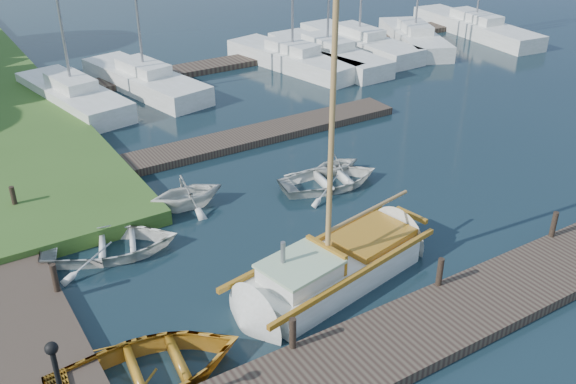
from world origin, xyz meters
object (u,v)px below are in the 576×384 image
marina_boat_1 (144,79)px  marina_boat_7 (475,26)px  dinghy (148,365)px  tender_d (336,162)px  mooring_post_1 (293,333)px  tender_a (110,242)px  marina_boat_0 (73,94)px  lamp_post (59,380)px  marina_boat_4 (327,52)px  mooring_post_3 (554,224)px  marina_boat_3 (292,57)px  mooring_post_2 (440,272)px  marina_boat_5 (359,41)px  sailboat (336,269)px  tender_b (187,190)px  marina_boat_6 (414,37)px  tender_c (330,177)px  mooring_post_5 (14,198)px  mooring_post_4 (55,278)px

marina_boat_1 → marina_boat_7: size_ratio=0.89×
dinghy → tender_d: tender_d is taller
mooring_post_1 → tender_a: size_ratio=0.21×
dinghy → marina_boat_0: (3.42, 18.14, 0.13)m
lamp_post → marina_boat_4: bearing=44.4°
tender_d → marina_boat_1: bearing=14.3°
lamp_post → tender_a: lamp_post is taller
mooring_post_3 → marina_boat_1: bearing=104.5°
marina_boat_3 → mooring_post_2: bearing=146.7°
tender_a → marina_boat_5: bearing=-37.4°
mooring_post_1 → lamp_post: size_ratio=0.33×
sailboat → tender_d: bearing=43.3°
marina_boat_0 → marina_boat_3: marina_boat_3 is taller
marina_boat_4 → mooring_post_2: bearing=150.5°
marina_boat_1 → marina_boat_4: marina_boat_4 is taller
tender_b → marina_boat_0: (-0.50, 11.43, -0.06)m
dinghy → marina_boat_0: bearing=-4.4°
mooring_post_2 → marina_boat_1: 19.60m
marina_boat_1 → marina_boat_5: marina_boat_5 is taller
sailboat → marina_boat_6: size_ratio=0.94×
tender_c → marina_boat_7: size_ratio=0.33×
marina_boat_5 → marina_boat_4: bearing=106.6°
mooring_post_3 → marina_boat_6: marina_boat_6 is taller
mooring_post_1 → mooring_post_2: bearing=0.0°
mooring_post_1 → marina_boat_7: size_ratio=0.07×
tender_c → marina_boat_1: marina_boat_1 is taller
sailboat → marina_boat_4: 20.29m
mooring_post_2 → mooring_post_5: same height
lamp_post → tender_d: 13.56m
sailboat → dinghy: (-5.68, -0.89, 0.10)m
sailboat → tender_b: (-1.76, 5.82, 0.29)m
mooring_post_3 → tender_c: (-3.34, 6.50, -0.33)m
sailboat → tender_a: sailboat is taller
sailboat → marina_boat_7: bearing=25.3°
mooring_post_4 → tender_b: 5.58m
mooring_post_5 → lamp_post: (-1.00, -10.00, 1.17)m
tender_a → tender_d: (8.55, 0.80, 0.08)m
lamp_post → mooring_post_3: bearing=0.0°
mooring_post_2 → mooring_post_4: (-8.50, 5.00, 0.00)m
mooring_post_3 → tender_c: mooring_post_3 is taller
mooring_post_1 → tender_c: (5.66, 6.50, -0.33)m
marina_boat_4 → marina_boat_3: bearing=82.1°
tender_c → marina_boat_4: (8.42, 12.17, 0.20)m
tender_c → mooring_post_3: bearing=-143.5°
marina_boat_4 → marina_boat_5: size_ratio=1.07×
marina_boat_3 → marina_boat_7: (13.54, -0.18, -0.02)m
sailboat → marina_boat_6: 24.38m
marina_boat_6 → mooring_post_5: bearing=133.0°
dinghy → marina_boat_6: (23.43, 17.60, 0.13)m
sailboat → tender_b: sailboat is taller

